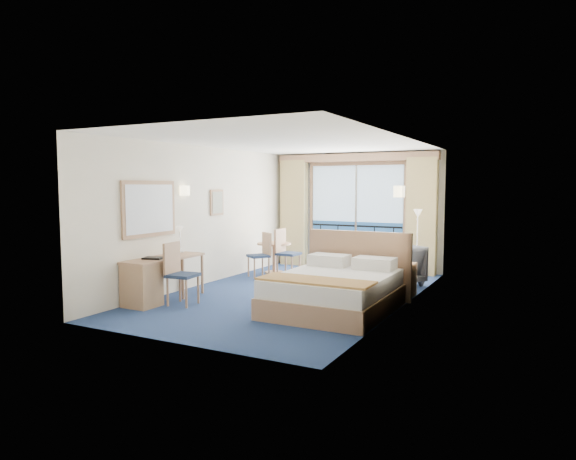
% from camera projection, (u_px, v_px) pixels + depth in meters
% --- Properties ---
extents(floor, '(6.50, 6.50, 0.00)m').
position_uv_depth(floor, '(293.00, 294.00, 9.22)').
color(floor, navy).
rests_on(floor, ground).
extents(room_walls, '(4.04, 6.54, 2.72)m').
position_uv_depth(room_walls, '(293.00, 195.00, 9.07)').
color(room_walls, white).
rests_on(room_walls, ground).
extents(balcony_door, '(2.36, 0.03, 2.52)m').
position_uv_depth(balcony_door, '(356.00, 220.00, 11.96)').
color(balcony_door, navy).
rests_on(balcony_door, room_walls).
extents(curtain_left, '(0.65, 0.22, 2.55)m').
position_uv_depth(curtain_left, '(294.00, 213.00, 12.53)').
color(curtain_left, tan).
rests_on(curtain_left, room_walls).
extents(curtain_right, '(0.65, 0.22, 2.55)m').
position_uv_depth(curtain_right, '(421.00, 216.00, 11.10)').
color(curtain_right, tan).
rests_on(curtain_right, room_walls).
extents(pelmet, '(3.80, 0.25, 0.18)m').
position_uv_depth(pelmet, '(355.00, 158.00, 11.73)').
color(pelmet, tan).
rests_on(pelmet, room_walls).
extents(mirror, '(0.05, 1.25, 0.95)m').
position_uv_depth(mirror, '(149.00, 209.00, 8.67)').
color(mirror, tan).
rests_on(mirror, room_walls).
extents(wall_print, '(0.04, 0.42, 0.52)m').
position_uv_depth(wall_print, '(217.00, 202.00, 10.39)').
color(wall_print, tan).
rests_on(wall_print, room_walls).
extents(sconce_left, '(0.18, 0.18, 0.18)m').
position_uv_depth(sconce_left, '(185.00, 191.00, 9.43)').
color(sconce_left, '#F8E6AD').
rests_on(sconce_left, room_walls).
extents(sconce_right, '(0.18, 0.18, 0.18)m').
position_uv_depth(sconce_right, '(399.00, 191.00, 8.03)').
color(sconce_right, '#F8E6AD').
rests_on(sconce_right, room_walls).
extents(bed, '(1.85, 2.20, 1.16)m').
position_uv_depth(bed, '(336.00, 290.00, 8.00)').
color(bed, tan).
rests_on(bed, ground).
extents(nightstand, '(0.44, 0.42, 0.58)m').
position_uv_depth(nightstand, '(402.00, 279.00, 9.06)').
color(nightstand, '#9E7853').
rests_on(nightstand, ground).
extents(phone, '(0.20, 0.17, 0.08)m').
position_uv_depth(phone, '(404.00, 261.00, 8.99)').
color(phone, silver).
rests_on(phone, nightstand).
extents(armchair, '(1.20, 1.20, 0.79)m').
position_uv_depth(armchair, '(396.00, 265.00, 10.04)').
color(armchair, '#484E57').
rests_on(armchair, ground).
extents(floor_lamp, '(0.20, 0.20, 1.46)m').
position_uv_depth(floor_lamp, '(418.00, 226.00, 10.57)').
color(floor_lamp, silver).
rests_on(floor_lamp, ground).
extents(desk, '(0.54, 1.57, 0.73)m').
position_uv_depth(desk, '(147.00, 280.00, 8.33)').
color(desk, tan).
rests_on(desk, ground).
extents(desk_chair, '(0.49, 0.48, 1.02)m').
position_uv_depth(desk_chair, '(178.00, 270.00, 8.36)').
color(desk_chair, '#202F4B').
rests_on(desk_chair, ground).
extents(folder, '(0.37, 0.31, 0.03)m').
position_uv_depth(folder, '(153.00, 258.00, 8.46)').
color(folder, black).
rests_on(folder, desk).
extents(desk_lamp, '(0.13, 0.13, 0.47)m').
position_uv_depth(desk_lamp, '(180.00, 234.00, 9.08)').
color(desk_lamp, silver).
rests_on(desk_lamp, desk).
extents(round_table, '(0.75, 0.75, 0.67)m').
position_uv_depth(round_table, '(274.00, 250.00, 11.39)').
color(round_table, tan).
rests_on(round_table, ground).
extents(table_chair_a, '(0.46, 0.45, 1.02)m').
position_uv_depth(table_chair_a, '(285.00, 250.00, 10.99)').
color(table_chair_a, '#202F4B').
rests_on(table_chair_a, ground).
extents(table_chair_b, '(0.57, 0.57, 0.95)m').
position_uv_depth(table_chair_b, '(262.00, 252.00, 10.89)').
color(table_chair_b, '#202F4B').
rests_on(table_chair_b, ground).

